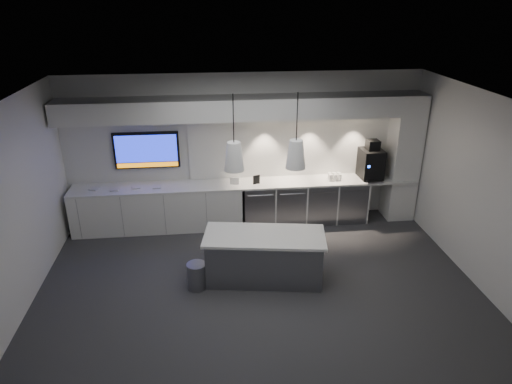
{
  "coord_description": "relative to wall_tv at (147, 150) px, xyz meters",
  "views": [
    {
      "loc": [
        -0.72,
        -6.15,
        4.32
      ],
      "look_at": [
        0.08,
        1.1,
        1.16
      ],
      "focal_mm": 32.0,
      "sensor_mm": 36.0,
      "label": 1
    }
  ],
  "objects": [
    {
      "name": "pendant_left",
      "position": [
        1.56,
        -2.27,
        0.59
      ],
      "size": [
        0.3,
        0.3,
        1.13
      ],
      "color": "white",
      "rests_on": "ceiling"
    },
    {
      "name": "bin",
      "position": [
        0.92,
        -2.41,
        -1.34
      ],
      "size": [
        0.37,
        0.37,
        0.44
      ],
      "primitive_type": "cylinder",
      "rotation": [
        0.0,
        0.0,
        -0.23
      ],
      "color": "gray",
      "rests_on": "floor"
    },
    {
      "name": "wall_left",
      "position": [
        -1.6,
        -2.45,
        -0.06
      ],
      "size": [
        0.0,
        7.0,
        7.0
      ],
      "primitive_type": "plane",
      "rotation": [
        1.57,
        0.0,
        1.57
      ],
      "color": "silver",
      "rests_on": "floor"
    },
    {
      "name": "wall_front",
      "position": [
        1.9,
        -4.95,
        -0.06
      ],
      "size": [
        7.0,
        0.0,
        7.0
      ],
      "primitive_type": "plane",
      "rotation": [
        -1.57,
        0.0,
        0.0
      ],
      "color": "silver",
      "rests_on": "floor"
    },
    {
      "name": "wall_tv",
      "position": [
        0.0,
        0.0,
        0.0
      ],
      "size": [
        1.25,
        0.07,
        0.72
      ],
      "color": "black",
      "rests_on": "wall_back"
    },
    {
      "name": "floor",
      "position": [
        1.9,
        -2.45,
        -1.56
      ],
      "size": [
        7.0,
        7.0,
        0.0
      ],
      "primitive_type": "plane",
      "color": "#323134",
      "rests_on": "ground"
    },
    {
      "name": "pendant_right",
      "position": [
        2.47,
        -2.27,
        0.59
      ],
      "size": [
        0.3,
        0.3,
        1.13
      ],
      "color": "white",
      "rests_on": "ceiling"
    },
    {
      "name": "sign_black",
      "position": [
        2.1,
        -0.34,
        -0.57
      ],
      "size": [
        0.14,
        0.06,
        0.18
      ],
      "primitive_type": "cube",
      "rotation": [
        0.0,
        0.0,
        0.32
      ],
      "color": "black",
      "rests_on": "back_counter"
    },
    {
      "name": "fridge_unit_d",
      "position": [
        4.04,
        -0.27,
        -1.13
      ],
      "size": [
        0.6,
        0.61,
        0.85
      ],
      "primitive_type": "cube",
      "color": "gray",
      "rests_on": "floor"
    },
    {
      "name": "wall_right",
      "position": [
        5.4,
        -2.45,
        -0.06
      ],
      "size": [
        0.0,
        7.0,
        7.0
      ],
      "primitive_type": "plane",
      "rotation": [
        1.57,
        0.0,
        -1.57
      ],
      "color": "silver",
      "rests_on": "floor"
    },
    {
      "name": "backsplash",
      "position": [
        3.1,
        0.03,
        -0.01
      ],
      "size": [
        4.6,
        0.03,
        1.3
      ],
      "primitive_type": "cube",
      "color": "white",
      "rests_on": "wall_back"
    },
    {
      "name": "fridge_unit_c",
      "position": [
        3.41,
        -0.27,
        -1.13
      ],
      "size": [
        0.6,
        0.61,
        0.85
      ],
      "primitive_type": "cube",
      "color": "gray",
      "rests_on": "floor"
    },
    {
      "name": "fridge_unit_a",
      "position": [
        2.15,
        -0.27,
        -1.13
      ],
      "size": [
        0.6,
        0.61,
        0.85
      ],
      "primitive_type": "cube",
      "color": "gray",
      "rests_on": "floor"
    },
    {
      "name": "tray_a",
      "position": [
        -1.02,
        -0.28,
        -0.65
      ],
      "size": [
        0.2,
        0.2,
        0.02
      ],
      "primitive_type": "cube",
      "rotation": [
        0.0,
        0.0,
        -0.34
      ],
      "color": "#BCBCBC",
      "rests_on": "back_counter"
    },
    {
      "name": "tray_c",
      "position": [
        -0.24,
        -0.29,
        -0.65
      ],
      "size": [
        0.2,
        0.2,
        0.02
      ],
      "primitive_type": "cube",
      "rotation": [
        0.0,
        0.0,
        0.28
      ],
      "color": "#BCBCBC",
      "rests_on": "back_counter"
    },
    {
      "name": "fridge_unit_b",
      "position": [
        2.78,
        -0.27,
        -1.13
      ],
      "size": [
        0.6,
        0.61,
        0.85
      ],
      "primitive_type": "cube",
      "color": "gray",
      "rests_on": "floor"
    },
    {
      "name": "back_counter",
      "position": [
        1.9,
        -0.27,
        -0.68
      ],
      "size": [
        6.8,
        0.65,
        0.04
      ],
      "primitive_type": "cube",
      "color": "silver",
      "rests_on": "left_base_cabinets"
    },
    {
      "name": "ceiling",
      "position": [
        1.9,
        -2.45,
        1.44
      ],
      "size": [
        7.0,
        7.0,
        0.0
      ],
      "primitive_type": "plane",
      "rotation": [
        3.14,
        0.0,
        0.0
      ],
      "color": "black",
      "rests_on": "wall_back"
    },
    {
      "name": "tray_b",
      "position": [
        -0.62,
        -0.36,
        -0.65
      ],
      "size": [
        0.16,
        0.16,
        0.02
      ],
      "primitive_type": "cube",
      "rotation": [
        0.0,
        0.0,
        -0.01
      ],
      "color": "#BCBCBC",
      "rests_on": "back_counter"
    },
    {
      "name": "wall_back",
      "position": [
        1.9,
        0.05,
        -0.06
      ],
      "size": [
        7.0,
        0.0,
        7.0
      ],
      "primitive_type": "plane",
      "rotation": [
        1.57,
        0.0,
        0.0
      ],
      "color": "silver",
      "rests_on": "floor"
    },
    {
      "name": "tray_d",
      "position": [
        0.17,
        -0.31,
        -0.65
      ],
      "size": [
        0.17,
        0.17,
        0.02
      ],
      "primitive_type": "cube",
      "rotation": [
        0.0,
        0.0,
        0.04
      ],
      "color": "#BCBCBC",
      "rests_on": "back_counter"
    },
    {
      "name": "island",
      "position": [
        2.01,
        -2.27,
        -1.15
      ],
      "size": [
        2.03,
        1.12,
        0.82
      ],
      "rotation": [
        0.0,
        0.0,
        -0.16
      ],
      "color": "gray",
      "rests_on": "floor"
    },
    {
      "name": "coffee_machine",
      "position": [
        4.44,
        -0.25,
        -0.34
      ],
      "size": [
        0.45,
        0.62,
        0.78
      ],
      "rotation": [
        0.0,
        0.0,
        0.04
      ],
      "color": "black",
      "rests_on": "back_counter"
    },
    {
      "name": "column",
      "position": [
        5.1,
        -0.25,
        -0.26
      ],
      "size": [
        0.55,
        0.55,
        2.6
      ],
      "primitive_type": "cube",
      "color": "white",
      "rests_on": "floor"
    },
    {
      "name": "left_base_cabinets",
      "position": [
        0.15,
        -0.27,
        -1.13
      ],
      "size": [
        3.3,
        0.63,
        0.86
      ],
      "primitive_type": "cube",
      "color": "white",
      "rests_on": "floor"
    },
    {
      "name": "cup_cluster",
      "position": [
        3.69,
        -0.32,
        -0.59
      ],
      "size": [
        0.26,
        0.16,
        0.14
      ],
      "primitive_type": null,
      "color": "white",
      "rests_on": "back_counter"
    },
    {
      "name": "soffit",
      "position": [
        1.9,
        -0.25,
        0.84
      ],
      "size": [
        6.9,
        0.6,
        0.4
      ],
      "primitive_type": "cube",
      "color": "white",
      "rests_on": "wall_back"
    },
    {
      "name": "sign_white",
      "position": [
        1.67,
        -0.31,
        -0.59
      ],
      "size": [
        0.18,
        0.06,
        0.14
      ],
      "primitive_type": "cube",
      "rotation": [
        0.0,
        0.0,
        -0.23
      ],
      "color": "silver",
      "rests_on": "back_counter"
    }
  ]
}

